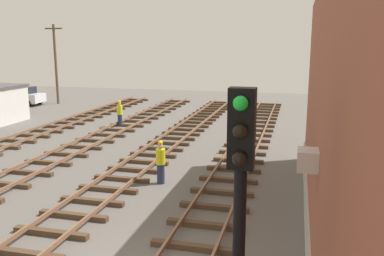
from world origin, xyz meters
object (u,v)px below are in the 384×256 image
signal_mast (239,227)px  parked_car_white (21,96)px  utility_pole_far (56,63)px  track_worker_distant (120,113)px  track_worker_foreground (161,162)px

signal_mast → parked_car_white: signal_mast is taller
utility_pole_far → track_worker_distant: utility_pole_far is taller
signal_mast → track_worker_distant: 24.44m
parked_car_white → track_worker_distant: track_worker_distant is taller
track_worker_foreground → parked_car_white: bearing=137.9°
utility_pole_far → track_worker_foreground: size_ratio=4.04×
signal_mast → track_worker_distant: bearing=118.1°
parked_car_white → utility_pole_far: (2.85, 1.71, 3.07)m
signal_mast → utility_pole_far: utility_pole_far is taller
utility_pole_far → track_worker_distant: 14.09m
utility_pole_far → track_worker_foreground: (17.23, -19.83, -3.04)m
track_worker_foreground → track_worker_distant: bearing=121.6°
track_worker_distant → parked_car_white: bearing=151.7°
signal_mast → track_worker_foreground: size_ratio=2.82×
track_worker_distant → track_worker_foreground: bearing=-58.4°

